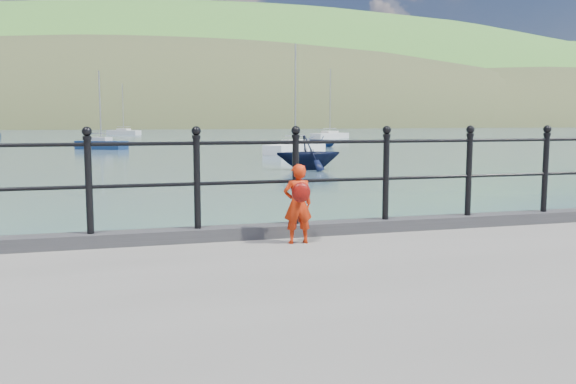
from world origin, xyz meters
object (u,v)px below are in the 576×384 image
object	(u,v)px
sailboat_deep	(124,133)
sailboat_port	(101,145)
child	(298,203)
sailboat_near	(295,149)
launch_blue	(318,141)
launch_navy	(309,153)
sailboat_far	(330,136)
railing	(247,170)

from	to	relation	value
sailboat_deep	sailboat_port	distance (m)	51.40
child	sailboat_near	xyz separation A→B (m)	(10.46, 34.99, -1.13)
sailboat_near	launch_blue	bearing A→B (deg)	24.11
launch_blue	launch_navy	size ratio (longest dim) A/B	1.44
launch_navy	sailboat_near	bearing A→B (deg)	-13.22
sailboat_port	sailboat_near	size ratio (longest dim) A/B	0.83
child	launch_navy	xyz separation A→B (m)	(7.09, 21.51, -0.64)
child	launch_blue	size ratio (longest dim) A/B	0.20
sailboat_deep	sailboat_near	distance (m)	62.98
child	sailboat_deep	world-z (taller)	sailboat_deep
sailboat_port	sailboat_near	bearing A→B (deg)	-1.35
launch_navy	sailboat_deep	bearing A→B (deg)	6.40
launch_blue	launch_navy	xyz separation A→B (m)	(-8.85, -24.44, 0.36)
sailboat_far	launch_navy	bearing A→B (deg)	-145.96
launch_navy	child	bearing A→B (deg)	162.57
railing	sailboat_port	world-z (taller)	sailboat_port
railing	child	world-z (taller)	railing
launch_navy	launch_blue	bearing A→B (deg)	-19.09
sailboat_deep	launch_blue	bearing A→B (deg)	-35.68
launch_navy	sailboat_near	xyz separation A→B (m)	(3.37, 13.48, -0.49)
sailboat_deep	child	bearing A→B (deg)	-53.13
sailboat_deep	sailboat_near	bearing A→B (deg)	-43.47
launch_blue	sailboat_port	size ratio (longest dim) A/B	0.70
launch_blue	sailboat_near	world-z (taller)	sailboat_near
railing	launch_blue	world-z (taller)	railing
child	sailboat_far	size ratio (longest dim) A/B	0.10
launch_navy	sailboat_near	distance (m)	13.90
launch_blue	sailboat_far	size ratio (longest dim) A/B	0.50
child	sailboat_port	size ratio (longest dim) A/B	0.14
railing	launch_blue	xyz separation A→B (m)	(16.44, 45.49, -1.35)
railing	launch_navy	size ratio (longest dim) A/B	5.72
child	sailboat_port	bearing A→B (deg)	-84.23
sailboat_near	railing	bearing A→B (deg)	-146.92
sailboat_deep	sailboat_near	xyz separation A→B (m)	(10.74, -62.06, -0.00)
railing	launch_blue	distance (m)	48.38
sailboat_deep	sailboat_near	size ratio (longest dim) A/B	1.07
railing	sailboat_deep	xyz separation A→B (m)	(0.21, 96.58, -1.48)
sailboat_deep	sailboat_far	distance (m)	38.73
sailboat_far	sailboat_near	size ratio (longest dim) A/B	1.15
sailboat_deep	sailboat_port	xyz separation A→B (m)	(-2.67, -51.33, -0.00)
launch_navy	sailboat_far	world-z (taller)	sailboat_far
launch_navy	sailboat_far	distance (m)	49.42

